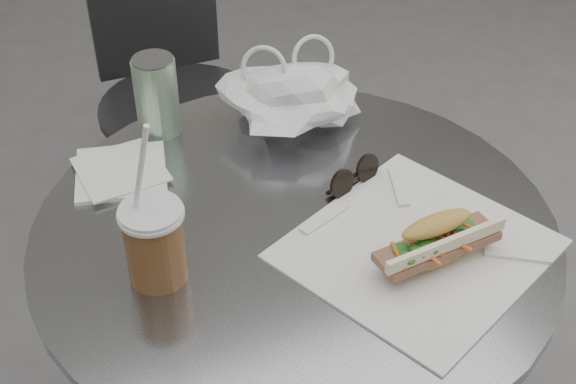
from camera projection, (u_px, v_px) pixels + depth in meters
name	position (u px, v px, depth m)	size (l,w,h in m)	color
cafe_table	(294.00, 349.00, 1.33)	(0.76, 0.76, 0.74)	slate
chair_far	(181.00, 143.00, 2.02)	(0.39, 0.40, 0.74)	#2C2C2E
sandwich_paper	(417.00, 249.00, 1.11)	(0.32, 0.30, 0.00)	white
banh_mi	(436.00, 242.00, 1.07)	(0.23, 0.10, 0.07)	gold
iced_coffee	(155.00, 242.00, 1.04)	(0.09, 0.09, 0.25)	brown
sunglasses	(354.00, 177.00, 1.21)	(0.10, 0.05, 0.05)	black
plastic_bag	(294.00, 99.00, 1.32)	(0.22, 0.17, 0.11)	white
napkin_stack	(121.00, 171.00, 1.25)	(0.17, 0.17, 0.01)	white
drink_can	(157.00, 96.00, 1.30)	(0.07, 0.07, 0.14)	#559259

